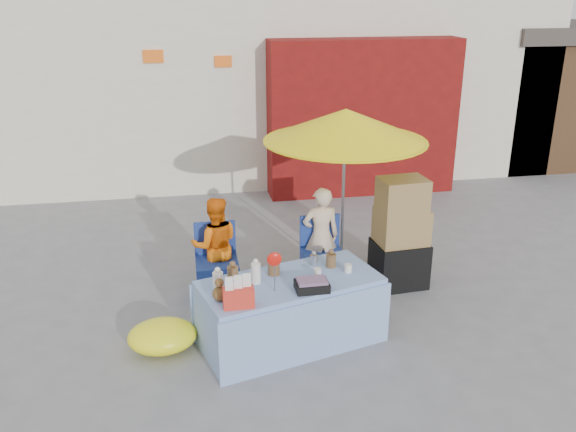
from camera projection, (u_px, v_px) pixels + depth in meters
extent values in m
plane|color=slate|center=(273.00, 324.00, 6.52)|extent=(80.00, 80.00, 0.00)
cube|color=silver|center=(218.00, 47.00, 12.16)|extent=(12.00, 5.00, 4.50)
cube|color=maroon|center=(363.00, 118.00, 10.29)|extent=(3.20, 0.60, 2.60)
cube|color=#4C331E|center=(536.00, 98.00, 12.69)|extent=(2.60, 3.00, 2.40)
cube|color=#3F3833|center=(546.00, 31.00, 12.22)|extent=(2.80, 3.20, 0.30)
cube|color=orange|center=(153.00, 56.00, 9.61)|extent=(0.32, 0.04, 0.20)
cube|color=orange|center=(223.00, 61.00, 9.83)|extent=(0.28, 0.04, 0.18)
cube|color=#8299D0|center=(290.00, 311.00, 6.09)|extent=(1.91, 1.23, 0.70)
cube|color=#8299D0|center=(309.00, 333.00, 5.76)|extent=(1.75, 0.51, 0.65)
cube|color=#8299D0|center=(273.00, 296.00, 6.44)|extent=(1.75, 0.51, 0.65)
cylinder|color=white|center=(218.00, 280.00, 5.77)|extent=(0.13, 0.13, 0.17)
cylinder|color=brown|center=(233.00, 274.00, 5.93)|extent=(0.14, 0.14, 0.15)
cylinder|color=white|center=(256.00, 273.00, 5.88)|extent=(0.11, 0.11, 0.20)
cylinder|color=brown|center=(274.00, 268.00, 6.06)|extent=(0.15, 0.15, 0.13)
cylinder|color=#B2B2B7|center=(314.00, 260.00, 6.27)|extent=(0.10, 0.10, 0.11)
cylinder|color=brown|center=(331.00, 260.00, 6.23)|extent=(0.13, 0.13, 0.14)
cylinder|color=white|center=(318.00, 273.00, 6.03)|extent=(0.09, 0.09, 0.08)
cylinder|color=white|center=(348.00, 268.00, 6.12)|extent=(0.09, 0.09, 0.08)
sphere|color=brown|center=(220.00, 294.00, 5.56)|extent=(0.14, 0.14, 0.14)
ellipsoid|color=red|center=(274.00, 259.00, 5.64)|extent=(0.15, 0.08, 0.14)
cube|color=red|center=(239.00, 298.00, 5.44)|extent=(0.30, 0.20, 0.19)
cube|color=black|center=(312.00, 286.00, 5.76)|extent=(0.36, 0.30, 0.08)
cube|color=navy|center=(218.00, 279.00, 7.03)|extent=(0.48, 0.46, 0.45)
cube|color=navy|center=(215.00, 238.00, 7.08)|extent=(0.48, 0.04, 0.40)
cube|color=navy|center=(323.00, 271.00, 7.24)|extent=(0.48, 0.46, 0.45)
cube|color=navy|center=(320.00, 231.00, 7.29)|extent=(0.48, 0.04, 0.40)
imported|color=orange|center=(215.00, 245.00, 7.04)|extent=(0.57, 0.44, 1.17)
imported|color=beige|center=(321.00, 236.00, 7.24)|extent=(0.44, 0.29, 1.21)
cylinder|color=gray|center=(343.00, 199.00, 7.29)|extent=(0.04, 0.04, 2.00)
cone|color=yellow|center=(346.00, 125.00, 6.97)|extent=(1.90, 1.90, 0.38)
cylinder|color=yellow|center=(345.00, 141.00, 7.03)|extent=(1.90, 1.90, 0.02)
cube|color=black|center=(399.00, 263.00, 7.31)|extent=(0.64, 0.54, 0.55)
cube|color=olive|center=(401.00, 226.00, 7.14)|extent=(0.61, 0.49, 0.42)
cube|color=olive|center=(403.00, 194.00, 6.97)|extent=(0.56, 0.44, 0.37)
ellipsoid|color=#FFFB1A|center=(162.00, 336.00, 6.02)|extent=(0.80, 0.71, 0.31)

